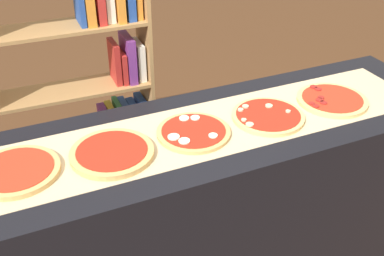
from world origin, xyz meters
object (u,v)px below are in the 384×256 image
(pizza_plain_1, at_px, (112,153))
(pizza_pepperoni_4, at_px, (332,100))
(pizza_mozzarella_2, at_px, (193,132))
(bookshelf, at_px, (96,89))
(pizza_mushroom_3, at_px, (268,116))
(pizza_plain_0, at_px, (17,171))

(pizza_plain_1, bearing_deg, pizza_pepperoni_4, 0.43)
(pizza_plain_1, xyz_separation_m, pizza_pepperoni_4, (0.98, 0.01, -0.00))
(pizza_mozzarella_2, bearing_deg, pizza_plain_1, -177.77)
(pizza_plain_1, xyz_separation_m, pizza_mozzarella_2, (0.33, 0.01, -0.00))
(bookshelf, bearing_deg, pizza_mushroom_3, -62.37)
(pizza_plain_1, height_order, pizza_mushroom_3, same)
(pizza_plain_0, distance_m, bookshelf, 1.07)
(pizza_plain_1, distance_m, bookshelf, 0.99)
(pizza_mushroom_3, bearing_deg, pizza_plain_1, -179.99)
(pizza_plain_1, bearing_deg, pizza_plain_0, 175.39)
(pizza_mozzarella_2, bearing_deg, pizza_mushroom_3, -2.20)
(pizza_mushroom_3, distance_m, pizza_pepperoni_4, 0.33)
(pizza_mozzarella_2, height_order, bookshelf, bookshelf)
(pizza_plain_1, bearing_deg, pizza_mushroom_3, 0.01)
(pizza_plain_0, bearing_deg, pizza_plain_1, -4.61)
(pizza_plain_0, relative_size, pizza_pepperoni_4, 0.97)
(pizza_plain_0, xyz_separation_m, pizza_plain_1, (0.33, -0.03, 0.00))
(pizza_plain_1, xyz_separation_m, pizza_mushroom_3, (0.65, 0.00, -0.00))
(pizza_plain_0, xyz_separation_m, pizza_mushroom_3, (0.98, -0.03, -0.00))
(pizza_plain_1, relative_size, pizza_mushroom_3, 1.03)
(pizza_mozzarella_2, relative_size, pizza_mushroom_3, 0.97)
(pizza_mushroom_3, bearing_deg, bookshelf, 117.63)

